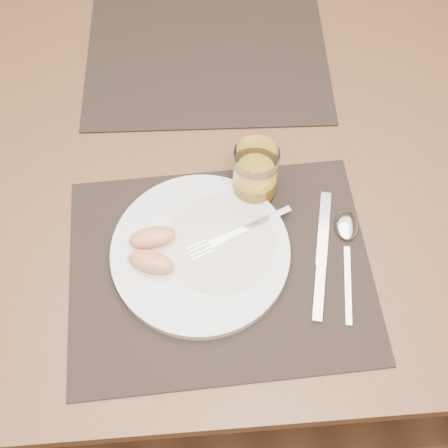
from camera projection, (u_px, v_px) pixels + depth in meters
ground at (216, 308)px, 1.61m from camera, size 5.00×5.00×0.00m
table at (212, 178)px, 1.02m from camera, size 1.40×0.90×0.75m
placemat_near at (220, 268)px, 0.84m from camera, size 0.46×0.36×0.00m
placemat_far at (207, 56)px, 1.06m from camera, size 0.46×0.37×0.00m
plate at (200, 252)px, 0.85m from camera, size 0.27×0.27×0.02m
plate_dressing at (220, 242)px, 0.84m from camera, size 0.17×0.17×0.00m
fork at (231, 235)px, 0.85m from camera, size 0.17×0.08×0.00m
knife at (321, 265)px, 0.84m from camera, size 0.06×0.22×0.01m
spoon at (347, 233)px, 0.86m from camera, size 0.05×0.19×0.01m
juice_glass at (255, 176)px, 0.87m from camera, size 0.07×0.07×0.10m
grapefruit_wedges at (152, 249)px, 0.82m from camera, size 0.08×0.09×0.03m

